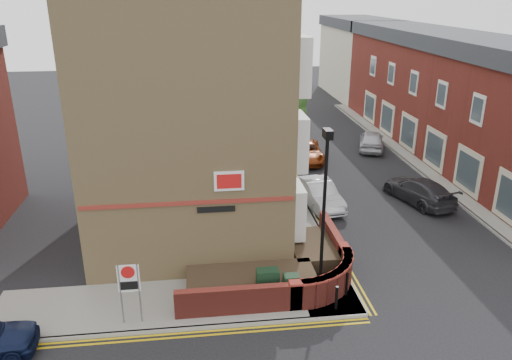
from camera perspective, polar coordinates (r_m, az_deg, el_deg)
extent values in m
plane|color=black|center=(17.68, 2.94, -15.99)|extent=(120.00, 120.00, 0.00)
cube|color=gray|center=(18.69, -8.82, -13.73)|extent=(13.00, 3.00, 0.12)
cube|color=gray|center=(32.04, 1.62, 1.66)|extent=(2.00, 32.00, 0.12)
cube|color=gray|center=(32.84, 21.79, 0.61)|extent=(4.00, 40.00, 0.12)
cube|color=gray|center=(17.47, -8.93, -16.51)|extent=(13.00, 0.15, 0.12)
cube|color=gray|center=(32.20, 3.38, 1.73)|extent=(0.15, 32.00, 0.12)
cube|color=gray|center=(31.94, 18.63, 0.47)|extent=(0.15, 40.00, 0.12)
cube|color=gold|center=(17.31, -8.94, -17.15)|extent=(13.00, 0.28, 0.01)
cube|color=gold|center=(32.26, 3.81, 1.66)|extent=(0.28, 32.00, 0.01)
cube|color=tan|center=(22.47, -7.96, 7.88)|extent=(8.00, 10.00, 11.00)
cube|color=maroon|center=(18.39, -7.72, -2.64)|extent=(7.80, 0.06, 0.15)
cube|color=white|center=(18.10, -3.09, -0.12)|extent=(1.10, 0.05, 0.75)
cube|color=black|center=(18.50, -4.58, -3.37)|extent=(1.40, 0.04, 0.22)
cylinder|color=black|center=(17.37, 7.68, -4.82)|extent=(0.12, 0.12, 6.00)
cylinder|color=black|center=(18.64, 7.29, -12.04)|extent=(0.20, 0.20, 0.80)
cube|color=black|center=(16.27, 8.21, 5.24)|extent=(0.25, 0.50, 0.30)
cube|color=black|center=(18.28, 1.33, -11.84)|extent=(0.80, 0.45, 1.20)
cube|color=black|center=(18.18, 4.03, -12.28)|extent=(0.55, 0.40, 1.10)
cylinder|color=black|center=(18.06, 9.19, -13.14)|extent=(0.11, 0.11, 0.90)
cylinder|color=black|center=(18.86, 10.31, -11.62)|extent=(0.11, 0.11, 0.90)
cylinder|color=slate|center=(17.40, -15.18, -12.55)|extent=(0.06, 0.06, 2.20)
cylinder|color=slate|center=(17.32, -13.17, -12.52)|extent=(0.06, 0.06, 2.20)
cube|color=white|center=(17.04, -14.36, -10.85)|extent=(0.72, 0.04, 1.00)
cylinder|color=red|center=(16.89, -14.45, -10.18)|extent=(0.44, 0.02, 0.44)
cube|color=maroon|center=(36.03, 21.70, 8.04)|extent=(5.00, 30.00, 7.00)
cube|color=#2C2F34|center=(35.46, 22.58, 14.34)|extent=(5.40, 30.40, 1.00)
cube|color=beige|center=(55.11, 11.41, 13.07)|extent=(5.00, 12.00, 7.00)
cube|color=#2C2F34|center=(54.74, 11.72, 17.22)|extent=(5.40, 12.40, 1.00)
cylinder|color=#382B1E|center=(29.45, 2.24, 4.68)|extent=(0.24, 0.24, 4.55)
sphere|color=#1D4918|center=(28.83, 2.32, 9.65)|extent=(3.64, 3.64, 3.64)
sphere|color=#1D4918|center=(28.79, 3.18, 7.90)|extent=(2.60, 2.60, 2.60)
sphere|color=#1D4918|center=(29.27, 1.59, 8.92)|extent=(2.86, 2.86, 2.86)
cylinder|color=#382B1E|center=(37.07, 0.27, 8.47)|extent=(0.24, 0.24, 5.04)
sphere|color=#1D4918|center=(36.56, 0.28, 12.89)|extent=(4.03, 4.03, 4.03)
sphere|color=#1D4918|center=(36.46, 0.97, 11.37)|extent=(2.88, 2.88, 2.88)
sphere|color=#1D4918|center=(36.99, -0.28, 12.19)|extent=(3.17, 3.17, 3.17)
cylinder|color=#382B1E|center=(44.89, -1.05, 10.47)|extent=(0.24, 0.24, 4.76)
sphere|color=#1D4918|center=(44.48, -1.07, 13.92)|extent=(3.81, 3.81, 3.81)
sphere|color=#1D4918|center=(44.34, -0.49, 12.75)|extent=(2.72, 2.72, 2.72)
sphere|color=#1D4918|center=(44.90, -1.51, 13.37)|extent=(2.99, 2.99, 2.99)
cylinder|color=black|center=(40.22, 0.29, 8.12)|extent=(0.10, 0.10, 3.20)
imported|color=black|center=(39.81, 0.30, 11.07)|extent=(0.20, 0.16, 1.00)
imported|color=#B6B8BF|center=(26.19, 7.20, -1.55)|extent=(2.03, 4.29, 1.36)
imported|color=maroon|center=(33.20, 5.73, 3.28)|extent=(2.47, 4.65, 1.24)
imported|color=#2D2D32|center=(27.85, 18.12, -1.13)|extent=(3.01, 4.83, 1.31)
imported|color=#BBBCC4|center=(36.29, 13.07, 4.48)|extent=(2.86, 4.36, 1.38)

